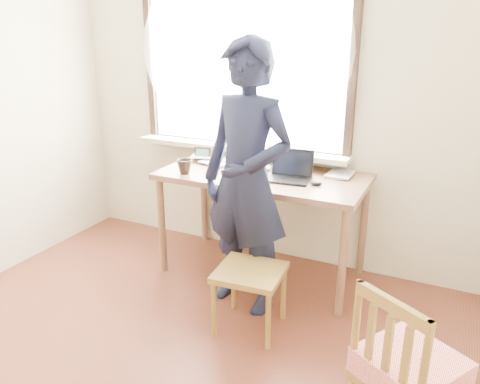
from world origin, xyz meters
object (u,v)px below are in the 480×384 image
at_px(work_chair, 250,279).
at_px(person, 247,180).
at_px(desk, 263,184).
at_px(mug_dark, 185,167).
at_px(mug_white, 261,161).
at_px(side_chair, 408,371).
at_px(laptop, 290,172).

bearing_deg(work_chair, person, 118.97).
distance_m(work_chair, person, 0.64).
bearing_deg(desk, mug_dark, -154.25).
xyz_separation_m(desk, mug_dark, (-0.53, -0.26, 0.14)).
xyz_separation_m(desk, mug_white, (-0.08, 0.14, 0.13)).
relative_size(side_chair, person, 0.47).
relative_size(mug_dark, person, 0.06).
relative_size(laptop, work_chair, 0.72).
bearing_deg(work_chair, laptop, 89.66).
distance_m(desk, mug_white, 0.21).
bearing_deg(work_chair, mug_dark, 148.30).
height_order(mug_white, person, person).
height_order(desk, laptop, laptop).
bearing_deg(desk, mug_white, 119.20).
height_order(desk, person, person).
height_order(laptop, mug_dark, laptop).
height_order(mug_dark, work_chair, mug_dark).
xyz_separation_m(laptop, work_chair, (-0.00, -0.69, -0.52)).
height_order(desk, mug_dark, mug_dark).
height_order(desk, mug_white, mug_white).
height_order(mug_white, work_chair, mug_white).
relative_size(mug_dark, side_chair, 0.13).
xyz_separation_m(mug_dark, work_chair, (0.76, -0.47, -0.52)).
bearing_deg(mug_dark, mug_white, 41.49).
relative_size(mug_white, work_chair, 0.28).
bearing_deg(person, side_chair, -24.64).
relative_size(desk, mug_white, 12.33).
bearing_deg(mug_dark, laptop, 16.18).
distance_m(laptop, mug_dark, 0.79).
xyz_separation_m(laptop, mug_dark, (-0.76, -0.22, 0.00)).
distance_m(laptop, work_chair, 0.86).
height_order(mug_white, mug_dark, mug_dark).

